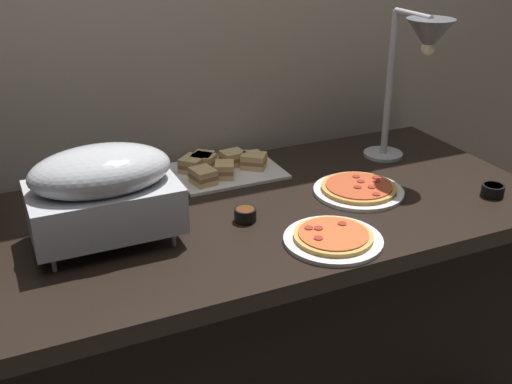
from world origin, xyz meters
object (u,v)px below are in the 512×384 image
at_px(chafing_dish, 103,190).
at_px(pizza_plate_front, 333,238).
at_px(sauce_cup_near, 245,214).
at_px(sandwich_platter, 220,167).
at_px(heat_lamp, 420,51).
at_px(pizza_plate_center, 359,189).
at_px(sauce_cup_far, 493,190).

height_order(chafing_dish, pizza_plate_front, chafing_dish).
bearing_deg(sauce_cup_near, sandwich_platter, 80.23).
xyz_separation_m(chafing_dish, heat_lamp, (1.04, 0.07, 0.25)).
bearing_deg(heat_lamp, pizza_plate_center, -160.28).
bearing_deg(sauce_cup_far, pizza_plate_center, 152.99).
height_order(chafing_dish, sauce_cup_near, chafing_dish).
bearing_deg(sandwich_platter, pizza_plate_center, -43.97).
height_order(pizza_plate_front, sauce_cup_near, sauce_cup_near).
height_order(pizza_plate_center, sauce_cup_far, sauce_cup_far).
relative_size(pizza_plate_center, sauce_cup_far, 4.05).
height_order(heat_lamp, pizza_plate_front, heat_lamp).
relative_size(heat_lamp, sandwich_platter, 1.48).
bearing_deg(chafing_dish, pizza_plate_center, -1.29).
relative_size(chafing_dish, sandwich_platter, 1.09).
relative_size(pizza_plate_front, sauce_cup_near, 4.21).
bearing_deg(sauce_cup_far, chafing_dish, 169.88).
bearing_deg(heat_lamp, pizza_plate_front, -146.17).
distance_m(chafing_dish, sandwich_platter, 0.56).
relative_size(pizza_plate_front, sauce_cup_far, 3.84).
bearing_deg(heat_lamp, sandwich_platter, 158.52).
distance_m(heat_lamp, sauce_cup_far, 0.49).
height_order(chafing_dish, pizza_plate_center, chafing_dish).
bearing_deg(sandwich_platter, sauce_cup_far, -36.03).
height_order(heat_lamp, sauce_cup_far, heat_lamp).
distance_m(sauce_cup_near, sauce_cup_far, 0.79).
distance_m(chafing_dish, pizza_plate_front, 0.62).
bearing_deg(heat_lamp, chafing_dish, -175.90).
bearing_deg(pizza_plate_front, heat_lamp, 33.83).
bearing_deg(sauce_cup_near, pizza_plate_center, 3.66).
xyz_separation_m(heat_lamp, sauce_cup_near, (-0.66, -0.12, -0.38)).
bearing_deg(sandwich_platter, sauce_cup_near, -99.77).
relative_size(sauce_cup_near, sauce_cup_far, 0.91).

